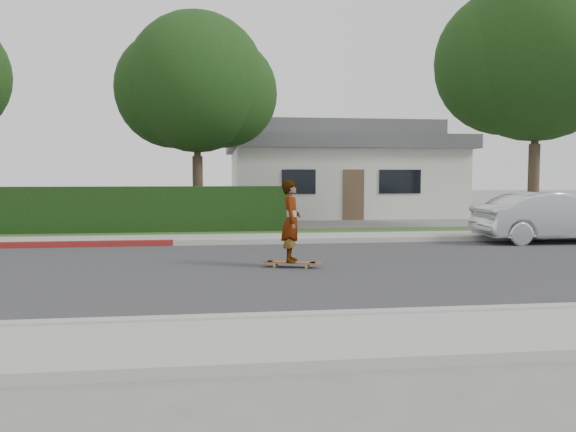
% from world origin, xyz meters
% --- Properties ---
extents(ground, '(120.00, 120.00, 0.00)m').
position_xyz_m(ground, '(0.00, 0.00, 0.00)').
color(ground, slate).
rests_on(ground, ground).
extents(road, '(60.00, 8.00, 0.01)m').
position_xyz_m(road, '(0.00, 0.00, 0.01)').
color(road, '#2D2D30').
rests_on(road, ground).
extents(curb_near, '(60.00, 0.20, 0.15)m').
position_xyz_m(curb_near, '(0.00, -4.10, 0.07)').
color(curb_near, '#9E9E99').
rests_on(curb_near, ground).
extents(sidewalk_near, '(60.00, 1.60, 0.12)m').
position_xyz_m(sidewalk_near, '(0.00, -5.00, 0.06)').
color(sidewalk_near, gray).
rests_on(sidewalk_near, ground).
extents(curb_far, '(60.00, 0.20, 0.15)m').
position_xyz_m(curb_far, '(0.00, 4.10, 0.07)').
color(curb_far, '#9E9E99').
rests_on(curb_far, ground).
extents(sidewalk_far, '(60.00, 1.60, 0.12)m').
position_xyz_m(sidewalk_far, '(0.00, 5.00, 0.06)').
color(sidewalk_far, gray).
rests_on(sidewalk_far, ground).
extents(planting_strip, '(60.00, 1.60, 0.10)m').
position_xyz_m(planting_strip, '(0.00, 6.60, 0.05)').
color(planting_strip, '#2D4C1E').
rests_on(planting_strip, ground).
extents(hedge, '(15.00, 1.00, 1.50)m').
position_xyz_m(hedge, '(-3.00, 7.20, 0.75)').
color(hedge, black).
rests_on(hedge, ground).
extents(tree_center, '(5.66, 4.84, 7.44)m').
position_xyz_m(tree_center, '(1.49, 9.19, 4.90)').
color(tree_center, '#33261C').
rests_on(tree_center, ground).
extents(tree_right, '(6.32, 5.60, 8.56)m').
position_xyz_m(tree_right, '(12.49, 6.69, 5.63)').
color(tree_right, '#33261C').
rests_on(tree_right, ground).
extents(house, '(10.60, 8.60, 4.30)m').
position_xyz_m(house, '(8.00, 16.00, 2.10)').
color(house, beige).
rests_on(house, ground).
extents(skateboard, '(1.22, 0.59, 0.11)m').
position_xyz_m(skateboard, '(3.59, 0.17, 0.11)').
color(skateboard, '#B37F31').
rests_on(skateboard, ground).
extents(skateboarder, '(0.50, 0.66, 1.63)m').
position_xyz_m(skateboarder, '(3.59, 0.17, 0.94)').
color(skateboarder, white).
rests_on(skateboarder, skateboard).
extents(car_silver, '(4.24, 1.55, 1.39)m').
position_xyz_m(car_silver, '(11.30, 3.50, 0.69)').
color(car_silver, silver).
rests_on(car_silver, ground).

